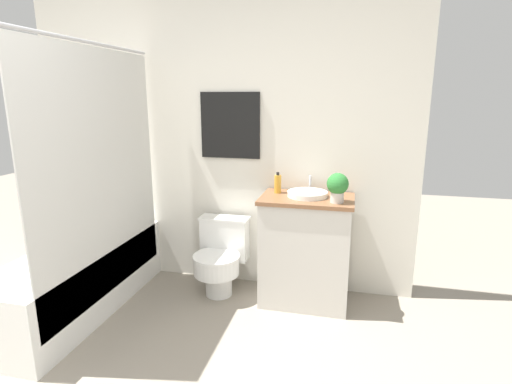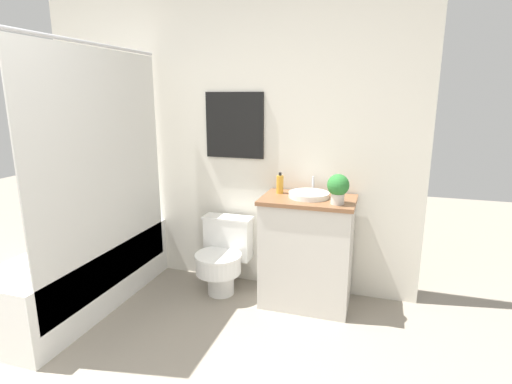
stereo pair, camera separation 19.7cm
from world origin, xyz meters
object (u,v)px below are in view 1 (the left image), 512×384
at_px(soap_bottle, 278,184).
at_px(potted_plant, 338,186).
at_px(toilet, 220,256).
at_px(sink, 307,194).

bearing_deg(soap_bottle, potted_plant, -22.28).
height_order(toilet, soap_bottle, soap_bottle).
height_order(soap_bottle, potted_plant, potted_plant).
bearing_deg(potted_plant, soap_bottle, 157.72).
relative_size(toilet, sink, 1.81).
xyz_separation_m(sink, soap_bottle, (-0.24, 0.06, 0.05)).
bearing_deg(toilet, sink, 2.06).
distance_m(toilet, potted_plant, 1.16).
bearing_deg(sink, potted_plant, -29.91).
bearing_deg(soap_bottle, toilet, -169.24).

